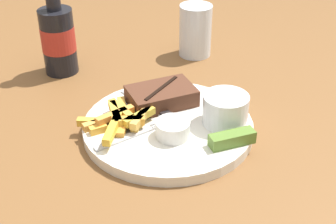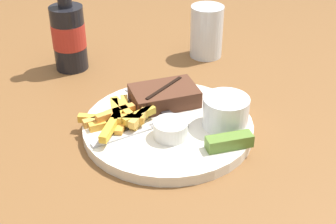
{
  "view_description": "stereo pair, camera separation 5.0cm",
  "coord_description": "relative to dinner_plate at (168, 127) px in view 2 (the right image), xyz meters",
  "views": [
    {
      "loc": [
        -0.12,
        -0.62,
        1.16
      ],
      "look_at": [
        0.0,
        0.0,
        0.76
      ],
      "focal_mm": 50.0,
      "sensor_mm": 36.0,
      "label": 1
    },
    {
      "loc": [
        -0.07,
        -0.63,
        1.16
      ],
      "look_at": [
        0.0,
        0.0,
        0.76
      ],
      "focal_mm": 50.0,
      "sensor_mm": 36.0,
      "label": 2
    }
  ],
  "objects": [
    {
      "name": "knife_utensil",
      "position": [
        -0.01,
        0.03,
        0.01
      ],
      "size": [
        0.1,
        0.15,
        0.01
      ],
      "rotation": [
        0.0,
        0.0,
        2.1
      ],
      "color": "#B7B7BC",
      "rests_on": "dinner_plate"
    },
    {
      "name": "beer_bottle",
      "position": [
        -0.17,
        0.25,
        0.07
      ],
      "size": [
        0.07,
        0.07,
        0.21
      ],
      "color": "black",
      "rests_on": "dining_table"
    },
    {
      "name": "dining_table",
      "position": [
        0.0,
        0.0,
        -0.06
      ],
      "size": [
        1.57,
        1.56,
        0.72
      ],
      "color": "brown",
      "rests_on": "ground_plane"
    },
    {
      "name": "fork_utensil",
      "position": [
        -0.07,
        -0.03,
        0.01
      ],
      "size": [
        0.13,
        0.07,
        0.0
      ],
      "rotation": [
        0.0,
        0.0,
        6.7
      ],
      "color": "#B7B7BC",
      "rests_on": "dinner_plate"
    },
    {
      "name": "steak_portion",
      "position": [
        0.0,
        0.06,
        0.02
      ],
      "size": [
        0.13,
        0.1,
        0.03
      ],
      "color": "#512D1E",
      "rests_on": "dinner_plate"
    },
    {
      "name": "coleslaw_cup",
      "position": [
        0.09,
        -0.02,
        0.04
      ],
      "size": [
        0.07,
        0.07,
        0.05
      ],
      "color": "white",
      "rests_on": "dinner_plate"
    },
    {
      "name": "pickle_spear",
      "position": [
        0.08,
        -0.08,
        0.02
      ],
      "size": [
        0.07,
        0.03,
        0.02
      ],
      "color": "#567A2D",
      "rests_on": "dinner_plate"
    },
    {
      "name": "drinking_glass",
      "position": [
        0.11,
        0.28,
        0.05
      ],
      "size": [
        0.07,
        0.07,
        0.11
      ],
      "color": "silver",
      "rests_on": "dining_table"
    },
    {
      "name": "dipping_sauce_cup",
      "position": [
        0.0,
        -0.04,
        0.02
      ],
      "size": [
        0.05,
        0.05,
        0.03
      ],
      "color": "silver",
      "rests_on": "dinner_plate"
    },
    {
      "name": "dinner_plate",
      "position": [
        0.0,
        0.0,
        0.0
      ],
      "size": [
        0.28,
        0.28,
        0.02
      ],
      "color": "silver",
      "rests_on": "dining_table"
    },
    {
      "name": "fries_pile",
      "position": [
        -0.08,
        0.01,
        0.02
      ],
      "size": [
        0.13,
        0.14,
        0.02
      ],
      "color": "gold",
      "rests_on": "dinner_plate"
    }
  ]
}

